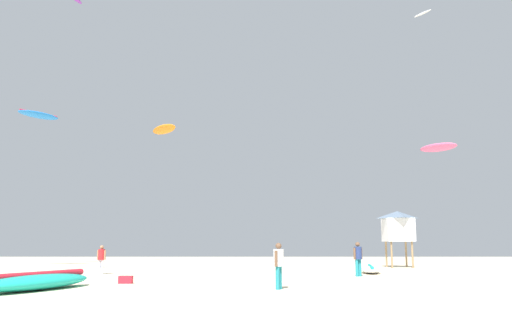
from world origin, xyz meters
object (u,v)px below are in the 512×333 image
object	(u,v)px
kite_grounded_mid	(38,281)
cooler_box	(128,280)
person_midground	(104,257)
person_right	(360,256)
person_foreground	(281,262)
kite_aloft_5	(166,129)
kite_grounded_near	(373,269)
person_left	(105,255)
kite_aloft_7	(425,13)
lifeguard_tower	(400,226)
kite_aloft_4	(41,115)
gear_bag	(302,279)
kite_aloft_6	(441,147)

from	to	relation	value
kite_grounded_mid	cooler_box	world-z (taller)	kite_grounded_mid
person_midground	person_right	distance (m)	14.36
person_foreground	kite_aloft_5	distance (m)	23.13
person_foreground	kite_grounded_mid	bearing A→B (deg)	-150.41
kite_grounded_near	cooler_box	xyz separation A→B (m)	(-12.31, -7.97, -0.07)
person_left	kite_aloft_7	size ratio (longest dim) A/B	0.73
person_left	lifeguard_tower	xyz separation A→B (m)	(22.02, -0.30, 2.15)
person_left	kite_grounded_mid	world-z (taller)	person_left
kite_grounded_near	kite_aloft_5	xyz separation A→B (m)	(-14.04, 8.49, 10.47)
person_foreground	kite_aloft_5	xyz separation A→B (m)	(-8.14, 19.36, 9.71)
lifeguard_tower	kite_aloft_7	distance (m)	25.89
person_left	cooler_box	world-z (taller)	person_left
kite_aloft_4	gear_bag	bearing A→B (deg)	-42.95
lifeguard_tower	cooler_box	world-z (taller)	lifeguard_tower
person_midground	gear_bag	bearing A→B (deg)	69.99
person_right	kite_grounded_mid	distance (m)	15.67
person_foreground	cooler_box	xyz separation A→B (m)	(-6.41, 2.90, -0.83)
person_left	cooler_box	size ratio (longest dim) A/B	2.75
kite_grounded_near	kite_aloft_6	world-z (taller)	kite_aloft_6
person_left	kite_aloft_4	bearing A→B (deg)	144.25
person_foreground	kite_aloft_7	size ratio (longest dim) A/B	0.80
gear_bag	kite_aloft_4	size ratio (longest dim) A/B	0.17
lifeguard_tower	kite_aloft_6	distance (m)	21.07
kite_aloft_5	kite_aloft_6	distance (m)	31.40
lifeguard_tower	kite_aloft_6	world-z (taller)	kite_aloft_6
person_left	kite_grounded_mid	bearing A→B (deg)	-86.44
kite_grounded_mid	kite_aloft_4	size ratio (longest dim) A/B	1.71
cooler_box	kite_aloft_6	bearing A→B (deg)	50.96
person_foreground	kite_aloft_6	distance (m)	41.17
gear_bag	person_foreground	bearing A→B (deg)	-108.02
person_midground	kite_aloft_6	distance (m)	39.71
kite_aloft_6	kite_aloft_7	size ratio (longest dim) A/B	1.81
person_foreground	gear_bag	size ratio (longest dim) A/B	3.04
kite_grounded_near	lifeguard_tower	xyz separation A→B (m)	(3.82, 7.36, 2.83)
kite_grounded_near	gear_bag	distance (m)	8.97
person_right	cooler_box	distance (m)	12.00
gear_bag	kite_aloft_4	bearing A→B (deg)	137.05
person_midground	kite_aloft_7	distance (m)	40.77
person_foreground	person_right	world-z (taller)	person_right
person_midground	kite_grounded_mid	world-z (taller)	person_midground
person_midground	kite_grounded_near	world-z (taller)	person_midground
person_midground	kite_grounded_mid	xyz separation A→B (m)	(0.82, -10.27, -0.63)
cooler_box	person_foreground	bearing A→B (deg)	-24.34
kite_grounded_near	kite_aloft_5	bearing A→B (deg)	148.86
person_midground	kite_aloft_5	xyz separation A→B (m)	(1.52, 9.48, 9.75)
lifeguard_tower	kite_aloft_5	bearing A→B (deg)	176.39
kite_aloft_4	person_left	bearing A→B (deg)	-28.96
kite_grounded_near	kite_aloft_5	world-z (taller)	kite_aloft_5
person_left	lifeguard_tower	distance (m)	22.13
person_foreground	kite_aloft_7	xyz separation A→B (m)	(16.47, 29.34, 24.46)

